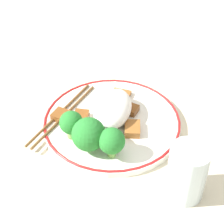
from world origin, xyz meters
TOP-DOWN VIEW (x-y plane):
  - ground_plane at (0.00, 0.00)m, footprint 3.00×3.00m
  - plate at (0.00, 0.00)m, footprint 0.26×0.26m
  - rice_mound at (0.01, -0.00)m, footprint 0.11×0.07m
  - broccoli_back_left at (-0.06, 0.06)m, footprint 0.04×0.04m
  - broccoli_back_center at (-0.08, 0.02)m, footprint 0.06×0.06m
  - broccoli_back_right at (-0.09, -0.02)m, footprint 0.05×0.05m
  - meat_near_front at (-0.01, 0.06)m, footprint 0.03×0.03m
  - meat_near_left at (-0.02, -0.04)m, footprint 0.04×0.03m
  - meat_near_right at (0.08, -0.00)m, footprint 0.03×0.04m
  - meat_near_back at (0.03, -0.03)m, footprint 0.03×0.03m
  - meat_on_rice_edge at (-0.02, 0.09)m, footprint 0.04×0.04m
  - chopsticks at (-0.01, 0.10)m, footprint 0.20×0.07m
  - drinking_glass at (-0.13, -0.15)m, footprint 0.06×0.06m

SIDE VIEW (x-z plane):
  - ground_plane at x=0.00m, z-range 0.00..0.00m
  - plate at x=0.00m, z-range 0.00..0.02m
  - chopsticks at x=-0.01m, z-range 0.01..0.02m
  - meat_near_right at x=0.08m, z-range 0.01..0.02m
  - meat_on_rice_edge at x=-0.02m, z-range 0.01..0.03m
  - meat_near_front at x=-0.01m, z-range 0.01..0.03m
  - meat_near_back at x=0.03m, z-range 0.01..0.03m
  - meat_near_left at x=-0.02m, z-range 0.01..0.03m
  - rice_mound at x=0.01m, z-range 0.01..0.06m
  - broccoli_back_left at x=-0.06m, z-range 0.02..0.07m
  - broccoli_back_right at x=-0.09m, z-range 0.02..0.07m
  - broccoli_back_center at x=-0.08m, z-range 0.01..0.08m
  - drinking_glass at x=-0.13m, z-range 0.00..0.10m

